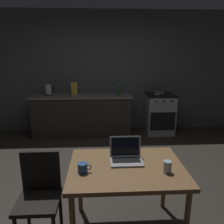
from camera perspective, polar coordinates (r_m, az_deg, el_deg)
name	(u,v)px	position (r m, az deg, el deg)	size (l,w,h in m)	color
ground_plane	(111,185)	(3.34, -0.30, -17.92)	(12.00, 12.00, 0.00)	#2D2823
back_wall	(119,72)	(5.24, 1.66, 9.97)	(6.40, 0.10, 2.68)	#494A4A
kitchen_counter	(82,115)	(5.06, -7.55, -0.64)	(2.16, 0.64, 0.90)	#282623
stove_oven	(159,114)	(5.21, 11.86, -0.38)	(0.60, 0.62, 0.90)	gray
dining_table	(126,174)	(2.28, 3.65, -15.29)	(1.10, 0.82, 0.75)	brown
chair	(40,191)	(2.44, -17.82, -18.46)	(0.40, 0.40, 0.87)	black
laptop	(126,156)	(2.32, 3.56, -11.12)	(0.32, 0.25, 0.23)	#99999E
electric_kettle	(48,90)	(5.04, -15.76, 5.39)	(0.17, 0.15, 0.23)	black
bottle	(119,88)	(4.88, 1.67, 5.97)	(0.08, 0.08, 0.29)	#19592D
frying_pan	(159,93)	(5.07, 11.78, 4.70)	(0.23, 0.40, 0.05)	gray
coffee_mug	(83,168)	(2.13, -7.40, -13.82)	(0.13, 0.09, 0.09)	#264C8C
drinking_glass	(167,167)	(2.17, 13.84, -13.28)	(0.07, 0.07, 0.11)	#99B7C6
cereal_box	(74,88)	(4.96, -9.51, 5.88)	(0.13, 0.05, 0.27)	gold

